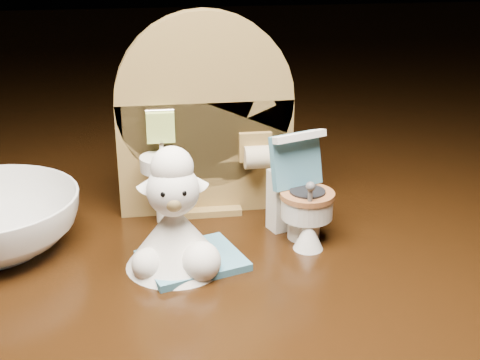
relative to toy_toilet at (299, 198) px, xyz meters
name	(u,v)px	position (x,y,z in m)	size (l,w,h in m)	color
backdrop_panel	(204,127)	(-0.06, 0.05, 0.04)	(0.13, 0.05, 0.15)	olive
toy_toilet	(299,198)	(0.00, 0.00, 0.00)	(0.04, 0.05, 0.08)	white
bath_mat	(192,260)	(-0.08, -0.03, -0.02)	(0.06, 0.05, 0.00)	teal
toilet_brush	(309,231)	(0.00, -0.02, -0.01)	(0.02, 0.02, 0.05)	white
plush_lamb	(175,226)	(-0.09, -0.04, 0.00)	(0.06, 0.06, 0.08)	white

